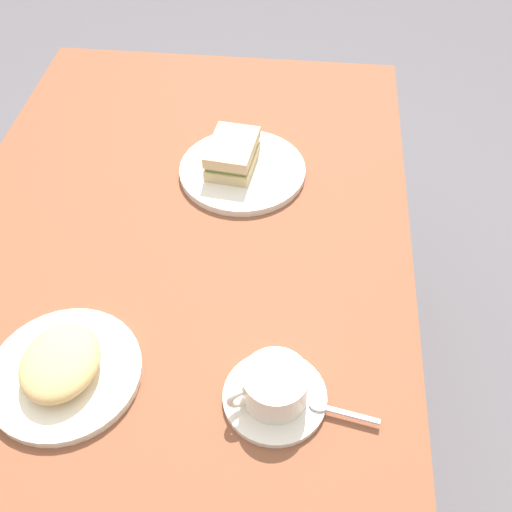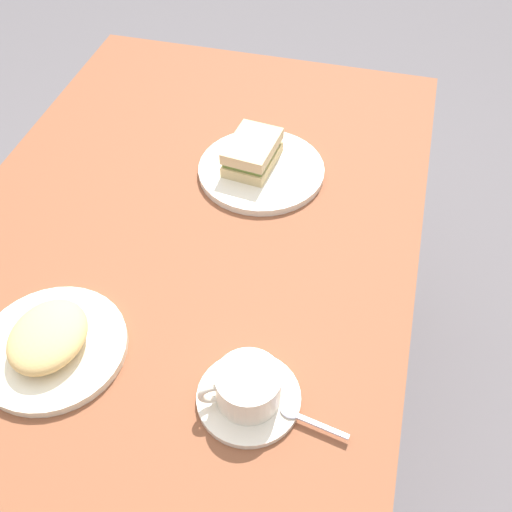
{
  "view_description": "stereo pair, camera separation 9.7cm",
  "coord_description": "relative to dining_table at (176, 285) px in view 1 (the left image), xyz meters",
  "views": [
    {
      "loc": [
        0.66,
        0.21,
        1.47
      ],
      "look_at": [
        0.01,
        0.15,
        0.74
      ],
      "focal_mm": 42.15,
      "sensor_mm": 36.0,
      "label": 1
    },
    {
      "loc": [
        0.64,
        0.31,
        1.47
      ],
      "look_at": [
        0.01,
        0.15,
        0.74
      ],
      "focal_mm": 42.15,
      "sensor_mm": 36.0,
      "label": 2
    }
  ],
  "objects": [
    {
      "name": "side_food_pile",
      "position": [
        0.24,
        -0.11,
        0.11
      ],
      "size": [
        0.13,
        0.11,
        0.04
      ],
      "primitive_type": "ellipsoid",
      "color": "#E0B168",
      "rests_on": "side_plate"
    },
    {
      "name": "coffee_cup",
      "position": [
        0.25,
        0.19,
        0.12
      ],
      "size": [
        0.09,
        0.11,
        0.05
      ],
      "color": "beige",
      "rests_on": "coffee_saucer"
    },
    {
      "name": "sandwich_front",
      "position": [
        -0.23,
        0.08,
        0.12
      ],
      "size": [
        0.13,
        0.1,
        0.05
      ],
      "color": "#D4B579",
      "rests_on": "sandwich_plate"
    },
    {
      "name": "dining_table",
      "position": [
        0.0,
        0.0,
        0.0
      ],
      "size": [
        1.3,
        0.81,
        0.71
      ],
      "color": "brown",
      "rests_on": "ground_plane"
    },
    {
      "name": "sandwich_plate",
      "position": [
        -0.23,
        0.09,
        0.08
      ],
      "size": [
        0.24,
        0.24,
        0.01
      ],
      "primitive_type": "cylinder",
      "color": "beige",
      "rests_on": "dining_table"
    },
    {
      "name": "ground_plane",
      "position": [
        0.0,
        0.0,
        -0.64
      ],
      "size": [
        6.0,
        6.0,
        0.0
      ],
      "primitive_type": "plane",
      "color": "#5E585A"
    },
    {
      "name": "coffee_saucer",
      "position": [
        0.25,
        0.2,
        0.08
      ],
      "size": [
        0.15,
        0.15,
        0.01
      ],
      "primitive_type": "cylinder",
      "color": "beige",
      "rests_on": "dining_table"
    },
    {
      "name": "side_plate",
      "position": [
        0.24,
        -0.11,
        0.08
      ],
      "size": [
        0.22,
        0.22,
        0.01
      ],
      "primitive_type": "cylinder",
      "color": "beige",
      "rests_on": "dining_table"
    },
    {
      "name": "spoon",
      "position": [
        0.26,
        0.28,
        0.09
      ],
      "size": [
        0.03,
        0.1,
        0.01
      ],
      "color": "silver",
      "rests_on": "coffee_saucer"
    }
  ]
}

